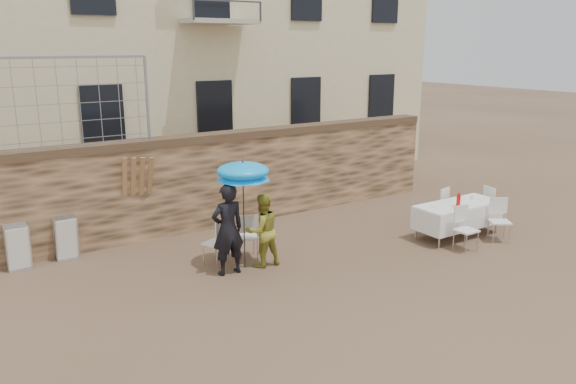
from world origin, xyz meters
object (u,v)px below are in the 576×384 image
woman_dress (262,230)px  chair_stack_left (16,244)px  table_chair_back (437,206)px  man_suit (228,229)px  soda_bottle (458,200)px  table_chair_side (494,205)px  chair_stack_right (64,236)px  table_chair_front_right (500,221)px  couple_chair_left (216,241)px  table_chair_front_left (466,229)px  umbrella (243,174)px  banquet_table (459,205)px  couple_chair_right (247,235)px

woman_dress → chair_stack_left: (-4.07, 2.59, -0.27)m
woman_dress → table_chair_back: woman_dress is taller
man_suit → soda_bottle: man_suit is taller
woman_dress → table_chair_side: woman_dress is taller
chair_stack_right → soda_bottle: bearing=-25.4°
table_chair_front_right → table_chair_side: same height
couple_chair_left → table_chair_front_left: size_ratio=1.00×
chair_stack_left → umbrella: bearing=-33.7°
woman_dress → banquet_table: size_ratio=0.70×
woman_dress → table_chair_front_left: 4.35m
woman_dress → banquet_table: 4.71m
umbrella → table_chair_front_right: (5.48, -1.72, -1.40)m
umbrella → table_chair_front_left: (4.38, -1.72, -1.40)m
table_chair_front_right → table_chair_back: size_ratio=1.00×
table_chair_front_left → chair_stack_left: size_ratio=1.04×
table_chair_front_left → soda_bottle: bearing=56.8°
couple_chair_left → couple_chair_right: bearing=155.8°
woman_dress → umbrella: 1.20m
soda_bottle → chair_stack_left: size_ratio=0.28×
table_chair_front_left → chair_stack_left: table_chair_front_left is taller
couple_chair_right → banquet_table: couple_chair_right is taller
man_suit → woman_dress: size_ratio=1.21×
banquet_table → soda_bottle: (-0.20, -0.15, 0.17)m
couple_chair_right → table_chair_front_left: bearing=169.4°
couple_chair_left → table_chair_side: 6.90m
soda_bottle → chair_stack_left: 9.24m
table_chair_side → table_chair_front_left: bearing=124.4°
banquet_table → table_chair_side: 1.43m
couple_chair_left → chair_stack_left: couple_chair_left is taller
man_suit → couple_chair_left: bearing=-89.8°
soda_bottle → man_suit: bearing=168.8°
umbrella → couple_chair_right: size_ratio=2.08×
couple_chair_right → banquet_table: bearing=-179.4°
table_chair_front_left → chair_stack_right: table_chair_front_left is taller
man_suit → chair_stack_right: man_suit is taller
soda_bottle → table_chair_front_left: bearing=-123.7°
man_suit → chair_stack_left: 4.23m
man_suit → table_chair_front_right: bearing=164.7°
couple_chair_right → table_chair_front_left: 4.62m
chair_stack_right → couple_chair_right: bearing=-33.1°
table_chair_front_left → couple_chair_left: bearing=156.0°
umbrella → table_chair_front_left: bearing=-21.5°
couple_chair_left → umbrella: bearing=107.5°
table_chair_side → umbrella: bearing=93.6°
couple_chair_right → soda_bottle: 4.76m
table_chair_front_right → chair_stack_right: size_ratio=1.04×
soda_bottle → chair_stack_left: (-8.50, 3.61, -0.45)m
woman_dress → chair_stack_right: (-3.17, 2.59, -0.27)m
banquet_table → table_chair_back: size_ratio=2.19×
chair_stack_left → chair_stack_right: size_ratio=1.00×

